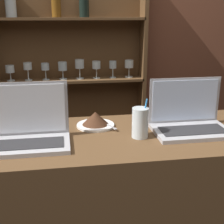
# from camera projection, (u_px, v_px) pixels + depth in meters

# --- Properties ---
(back_wall) EXTENTS (7.00, 0.06, 2.70)m
(back_wall) POSITION_uv_depth(u_px,v_px,m) (85.00, 39.00, 2.52)
(back_wall) COLOR brown
(back_wall) RESTS_ON ground_plane
(back_shelf) EXTENTS (1.18, 0.18, 1.89)m
(back_shelf) POSITION_uv_depth(u_px,v_px,m) (71.00, 84.00, 2.53)
(back_shelf) COLOR brown
(back_shelf) RESTS_ON ground_plane
(laptop_near) EXTENTS (0.33, 0.21, 0.25)m
(laptop_near) POSITION_uv_depth(u_px,v_px,m) (29.00, 130.00, 1.29)
(laptop_near) COLOR #ADADB2
(laptop_near) RESTS_ON bar_counter
(laptop_far) EXTENTS (0.35, 0.22, 0.24)m
(laptop_far) POSITION_uv_depth(u_px,v_px,m) (189.00, 119.00, 1.45)
(laptop_far) COLOR #ADADB2
(laptop_far) RESTS_ON bar_counter
(cake_plate) EXTENTS (0.18, 0.18, 0.07)m
(cake_plate) POSITION_uv_depth(u_px,v_px,m) (96.00, 120.00, 1.50)
(cake_plate) COLOR white
(cake_plate) RESTS_ON bar_counter
(water_glass) EXTENTS (0.07, 0.07, 0.17)m
(water_glass) POSITION_uv_depth(u_px,v_px,m) (140.00, 123.00, 1.36)
(water_glass) COLOR silver
(water_glass) RESTS_ON bar_counter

